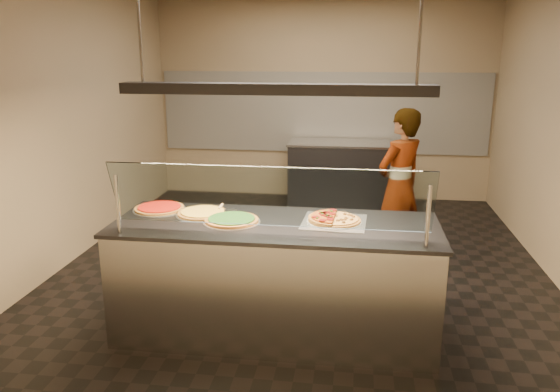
# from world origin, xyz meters

# --- Properties ---
(ground) EXTENTS (5.00, 6.00, 0.02)m
(ground) POSITION_xyz_m (0.00, 0.00, -0.01)
(ground) COLOR black
(ground) RESTS_ON ground
(wall_back) EXTENTS (5.00, 0.02, 3.00)m
(wall_back) POSITION_xyz_m (0.00, 3.01, 1.50)
(wall_back) COLOR #9B8464
(wall_back) RESTS_ON ground
(wall_front) EXTENTS (5.00, 0.02, 3.00)m
(wall_front) POSITION_xyz_m (0.00, -3.01, 1.50)
(wall_front) COLOR #9B8464
(wall_front) RESTS_ON ground
(wall_left) EXTENTS (0.02, 6.00, 3.00)m
(wall_left) POSITION_xyz_m (-2.51, 0.00, 1.50)
(wall_left) COLOR #9B8464
(wall_left) RESTS_ON ground
(tile_band) EXTENTS (4.90, 0.02, 1.20)m
(tile_band) POSITION_xyz_m (0.00, 2.98, 1.30)
(tile_band) COLOR silver
(tile_band) RESTS_ON wall_back
(serving_counter) EXTENTS (2.52, 0.94, 0.93)m
(serving_counter) POSITION_xyz_m (-0.08, -1.32, 0.47)
(serving_counter) COLOR #B7B7BC
(serving_counter) RESTS_ON ground
(sneeze_guard) EXTENTS (2.28, 0.18, 0.54)m
(sneeze_guard) POSITION_xyz_m (-0.08, -1.66, 1.23)
(sneeze_guard) COLOR #B7B7BC
(sneeze_guard) RESTS_ON serving_counter
(perforated_tray) EXTENTS (0.51, 0.51, 0.01)m
(perforated_tray) POSITION_xyz_m (0.37, -1.24, 0.94)
(perforated_tray) COLOR silver
(perforated_tray) RESTS_ON serving_counter
(half_pizza_pepperoni) EXTENTS (0.23, 0.41, 0.05)m
(half_pizza_pepperoni) POSITION_xyz_m (0.27, -1.24, 0.96)
(half_pizza_pepperoni) COLOR brown
(half_pizza_pepperoni) RESTS_ON perforated_tray
(half_pizza_sausage) EXTENTS (0.22, 0.41, 0.04)m
(half_pizza_sausage) POSITION_xyz_m (0.47, -1.24, 0.96)
(half_pizza_sausage) COLOR brown
(half_pizza_sausage) RESTS_ON perforated_tray
(pizza_spinach) EXTENTS (0.45, 0.45, 0.03)m
(pizza_spinach) POSITION_xyz_m (-0.42, -1.34, 0.95)
(pizza_spinach) COLOR silver
(pizza_spinach) RESTS_ON serving_counter
(pizza_cheese) EXTENTS (0.43, 0.43, 0.03)m
(pizza_cheese) POSITION_xyz_m (-0.70, -1.18, 0.94)
(pizza_cheese) COLOR silver
(pizza_cheese) RESTS_ON serving_counter
(pizza_tomato) EXTENTS (0.44, 0.44, 0.03)m
(pizza_tomato) POSITION_xyz_m (-1.10, -1.09, 0.94)
(pizza_tomato) COLOR silver
(pizza_tomato) RESTS_ON serving_counter
(pizza_spatula) EXTENTS (0.18, 0.23, 0.02)m
(pizza_spatula) POSITION_xyz_m (-0.55, -1.07, 0.96)
(pizza_spatula) COLOR #B7B7BC
(pizza_spatula) RESTS_ON pizza_spinach
(prep_table) EXTENTS (1.50, 0.74, 0.93)m
(prep_table) POSITION_xyz_m (0.30, 2.55, 0.47)
(prep_table) COLOR #2E2E33
(prep_table) RESTS_ON ground
(worker) EXTENTS (0.71, 0.70, 1.65)m
(worker) POSITION_xyz_m (0.99, 0.46, 0.82)
(worker) COLOR #232327
(worker) RESTS_ON ground
(heat_lamp_housing) EXTENTS (2.30, 0.18, 0.08)m
(heat_lamp_housing) POSITION_xyz_m (-0.08, -1.32, 1.95)
(heat_lamp_housing) COLOR #2E2E33
(heat_lamp_housing) RESTS_ON ceiling
(lamp_rod_left) EXTENTS (0.02, 0.02, 1.01)m
(lamp_rod_left) POSITION_xyz_m (-1.08, -1.32, 2.50)
(lamp_rod_left) COLOR #B7B7BC
(lamp_rod_left) RESTS_ON ceiling
(lamp_rod_right) EXTENTS (0.02, 0.02, 1.01)m
(lamp_rod_right) POSITION_xyz_m (0.92, -1.32, 2.50)
(lamp_rod_right) COLOR #B7B7BC
(lamp_rod_right) RESTS_ON ceiling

